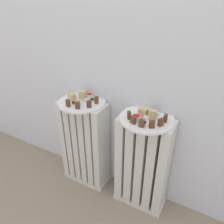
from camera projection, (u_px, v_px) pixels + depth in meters
ground_plane at (89, 221)px, 1.24m from camera, size 6.00×6.00×0.00m
radiator_left at (85, 144)px, 1.39m from camera, size 0.31×0.15×0.60m
radiator_right at (142, 165)px, 1.23m from camera, size 0.31×0.15×0.60m
plate_left at (82, 102)px, 1.24m from camera, size 0.28×0.28×0.01m
plate_right at (147, 119)px, 1.07m from camera, size 0.28×0.28×0.01m
dark_cake_slice_left_0 at (68, 103)px, 1.17m from camera, size 0.03×0.02×0.04m
dark_cake_slice_left_1 at (77, 105)px, 1.15m from camera, size 0.03×0.02×0.04m
dark_cake_slice_left_2 at (89, 104)px, 1.16m from camera, size 0.03×0.03×0.04m
dark_cake_slice_left_3 at (97, 100)px, 1.20m from camera, size 0.02×0.03×0.04m
marble_cake_slice_left_0 at (72, 97)px, 1.24m from camera, size 0.05×0.04×0.04m
marble_cake_slice_left_1 at (83, 95)px, 1.26m from camera, size 0.05×0.05×0.05m
turkish_delight_left_0 at (79, 104)px, 1.18m from camera, size 0.03×0.03×0.02m
turkish_delight_left_1 at (86, 101)px, 1.22m from camera, size 0.02×0.02×0.02m
medjool_date_left_0 at (80, 102)px, 1.21m from camera, size 0.03×0.03×0.02m
medjool_date_left_1 at (92, 99)px, 1.24m from camera, size 0.03×0.02×0.02m
medjool_date_left_2 at (73, 102)px, 1.20m from camera, size 0.03×0.02×0.02m
jam_bowl_left at (90, 96)px, 1.27m from camera, size 0.04×0.04×0.03m
dark_cake_slice_right_0 at (129, 115)px, 1.05m from camera, size 0.03×0.03×0.04m
dark_cake_slice_right_1 at (133, 120)px, 1.01m from camera, size 0.03×0.03×0.04m
dark_cake_slice_right_2 at (142, 123)px, 0.99m from camera, size 0.03×0.02×0.04m
dark_cake_slice_right_3 at (152, 124)px, 0.98m from camera, size 0.03×0.03×0.04m
dark_cake_slice_right_4 at (161, 122)px, 1.00m from camera, size 0.03×0.03×0.04m
dark_cake_slice_right_5 at (165, 118)px, 1.03m from camera, size 0.02×0.03×0.04m
marble_cake_slice_right_0 at (152, 115)px, 1.05m from camera, size 0.04×0.03×0.05m
marble_cake_slice_right_1 at (143, 112)px, 1.07m from camera, size 0.05×0.04×0.05m
turkish_delight_right_0 at (156, 114)px, 1.08m from camera, size 0.03×0.03×0.02m
turkish_delight_right_1 at (146, 118)px, 1.05m from camera, size 0.03×0.03×0.02m
medjool_date_right_0 at (155, 112)px, 1.11m from camera, size 0.03×0.03×0.02m
medjool_date_right_1 at (144, 122)px, 1.02m from camera, size 0.02×0.03×0.02m
jam_bowl_right at (136, 118)px, 1.05m from camera, size 0.05×0.05×0.03m
fork at (81, 102)px, 1.22m from camera, size 0.04×0.10×0.00m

